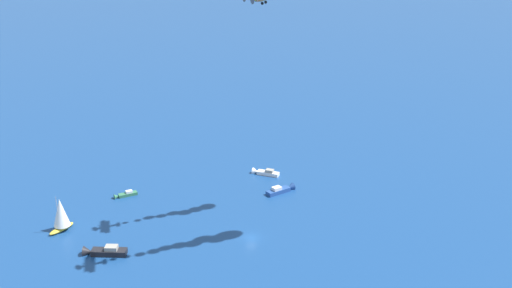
% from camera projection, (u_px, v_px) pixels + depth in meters
% --- Properties ---
extents(ground_plane, '(2000.00, 2000.00, 0.00)m').
position_uv_depth(ground_plane, '(251.00, 238.00, 157.86)').
color(ground_plane, navy).
extents(sailboat_near_centre, '(8.11, 5.33, 10.08)m').
position_uv_depth(sailboat_near_centre, '(61.00, 214.00, 160.15)').
color(sailboat_near_centre, gold).
rests_on(sailboat_near_centre, ground_plane).
extents(motorboat_far_port, '(8.84, 7.79, 2.73)m').
position_uv_depth(motorboat_far_port, '(282.00, 190.00, 183.14)').
color(motorboat_far_port, '#23478C').
rests_on(motorboat_far_port, ground_plane).
extents(motorboat_far_stbd, '(5.96, 6.14, 1.98)m').
position_uv_depth(motorboat_far_stbd, '(125.00, 195.00, 180.39)').
color(motorboat_far_stbd, '#33704C').
rests_on(motorboat_far_stbd, ground_plane).
extents(motorboat_offshore, '(5.24, 10.96, 3.08)m').
position_uv_depth(motorboat_offshore, '(103.00, 251.00, 149.97)').
color(motorboat_offshore, black).
rests_on(motorboat_offshore, ground_plane).
extents(motorboat_trailing, '(3.05, 8.88, 2.53)m').
position_uv_depth(motorboat_trailing, '(264.00, 172.00, 195.19)').
color(motorboat_trailing, white).
rests_on(motorboat_trailing, ground_plane).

